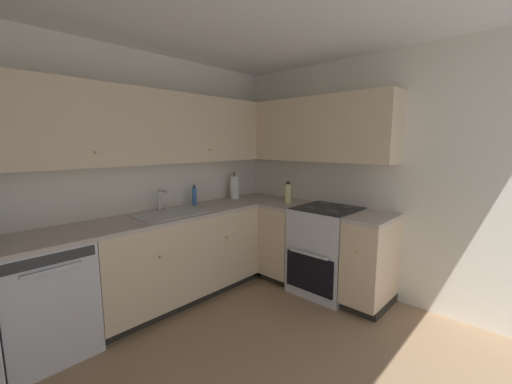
{
  "coord_description": "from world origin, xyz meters",
  "views": [
    {
      "loc": [
        -1.27,
        -1.41,
        1.59
      ],
      "look_at": [
        1.01,
        0.71,
        1.11
      ],
      "focal_mm": 22.19,
      "sensor_mm": 36.0,
      "label": 1
    }
  ],
  "objects_px": {
    "oven_range": "(326,249)",
    "soap_bottle": "(194,196)",
    "paper_towel_roll": "(235,187)",
    "dishwasher": "(44,299)",
    "oil_bottle": "(288,193)"
  },
  "relations": [
    {
      "from": "paper_towel_roll",
      "to": "oil_bottle",
      "type": "height_order",
      "value": "paper_towel_roll"
    },
    {
      "from": "dishwasher",
      "to": "oil_bottle",
      "type": "xyz_separation_m",
      "value": [
        2.34,
        -0.49,
        0.58
      ]
    },
    {
      "from": "paper_towel_roll",
      "to": "dishwasher",
      "type": "bearing_deg",
      "value": -175.65
    },
    {
      "from": "dishwasher",
      "to": "paper_towel_roll",
      "type": "bearing_deg",
      "value": 4.35
    },
    {
      "from": "oven_range",
      "to": "soap_bottle",
      "type": "bearing_deg",
      "value": 125.2
    },
    {
      "from": "dishwasher",
      "to": "oven_range",
      "type": "xyz_separation_m",
      "value": [
        2.36,
        -1.01,
        0.02
      ]
    },
    {
      "from": "oven_range",
      "to": "dishwasher",
      "type": "bearing_deg",
      "value": 156.9
    },
    {
      "from": "dishwasher",
      "to": "oven_range",
      "type": "bearing_deg",
      "value": -23.1
    },
    {
      "from": "soap_bottle",
      "to": "paper_towel_roll",
      "type": "relative_size",
      "value": 0.66
    },
    {
      "from": "dishwasher",
      "to": "oven_range",
      "type": "height_order",
      "value": "oven_range"
    },
    {
      "from": "soap_bottle",
      "to": "oil_bottle",
      "type": "relative_size",
      "value": 0.92
    },
    {
      "from": "oven_range",
      "to": "paper_towel_roll",
      "type": "xyz_separation_m",
      "value": [
        -0.25,
        1.17,
        0.59
      ]
    },
    {
      "from": "dishwasher",
      "to": "oil_bottle",
      "type": "height_order",
      "value": "oil_bottle"
    },
    {
      "from": "dishwasher",
      "to": "paper_towel_roll",
      "type": "distance_m",
      "value": 2.21
    },
    {
      "from": "dishwasher",
      "to": "oil_bottle",
      "type": "distance_m",
      "value": 2.46
    }
  ]
}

